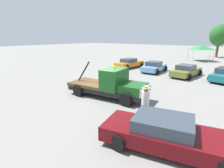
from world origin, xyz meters
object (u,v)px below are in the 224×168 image
(tree_left, at_px, (219,35))
(traffic_cone, at_px, (107,82))
(person_near_truck, at_px, (145,100))
(parked_car_olive, at_px, (186,71))
(foreground_car, at_px, (168,134))
(parked_car_skyblue, at_px, (154,67))
(canopy_tent_green, at_px, (202,47))
(parked_car_orange, at_px, (129,63))
(tow_truck, at_px, (111,85))

(tree_left, distance_m, traffic_cone, 31.81)
(person_near_truck, relative_size, parked_car_olive, 0.40)
(foreground_car, height_order, parked_car_skyblue, same)
(person_near_truck, bearing_deg, parked_car_olive, 150.85)
(foreground_car, relative_size, tree_left, 0.82)
(parked_car_skyblue, xyz_separation_m, canopy_tent_green, (1.92, 14.96, 1.79))
(person_near_truck, distance_m, tree_left, 35.74)
(foreground_car, bearing_deg, parked_car_skyblue, 103.26)
(tree_left, bearing_deg, foreground_car, -83.53)
(traffic_cone, bearing_deg, tree_left, 82.71)
(parked_car_orange, relative_size, traffic_cone, 8.97)
(tow_truck, bearing_deg, canopy_tent_green, 80.77)
(foreground_car, relative_size, person_near_truck, 2.93)
(person_near_truck, relative_size, tree_left, 0.28)
(parked_car_skyblue, bearing_deg, foreground_car, -156.19)
(foreground_car, bearing_deg, parked_car_olive, 89.54)
(tree_left, bearing_deg, parked_car_skyblue, -97.92)
(tree_left, bearing_deg, person_near_truck, -86.27)
(parked_car_skyblue, bearing_deg, traffic_cone, 170.50)
(person_near_truck, distance_m, parked_car_olive, 12.40)
(foreground_car, height_order, tree_left, tree_left)
(foreground_car, relative_size, parked_car_olive, 1.16)
(foreground_car, height_order, parked_car_orange, same)
(parked_car_skyblue, bearing_deg, parked_car_orange, 77.17)
(person_near_truck, xyz_separation_m, canopy_tent_green, (-3.60, 27.39, 1.32))
(tow_truck, relative_size, canopy_tent_green, 1.71)
(parked_car_orange, height_order, parked_car_skyblue, same)
(parked_car_skyblue, height_order, canopy_tent_green, canopy_tent_green)
(foreground_car, height_order, person_near_truck, person_near_truck)
(parked_car_orange, distance_m, canopy_tent_green, 15.65)
(parked_car_skyblue, height_order, traffic_cone, parked_car_skyblue)
(tow_truck, xyz_separation_m, canopy_tent_green, (0.10, 25.70, 1.51))
(parked_car_skyblue, relative_size, traffic_cone, 7.90)
(tow_truck, xyz_separation_m, parked_car_skyblue, (-1.82, 10.74, -0.28))
(person_near_truck, height_order, canopy_tent_green, canopy_tent_green)
(person_near_truck, distance_m, parked_car_skyblue, 13.61)
(canopy_tent_green, xyz_separation_m, tree_left, (1.29, 8.11, 2.12))
(foreground_car, distance_m, traffic_cone, 10.10)
(parked_car_skyblue, distance_m, tree_left, 23.61)
(tow_truck, height_order, parked_car_orange, tow_truck)
(tow_truck, xyz_separation_m, tree_left, (1.39, 33.81, 3.63))
(canopy_tent_green, bearing_deg, parked_car_orange, -112.88)
(parked_car_olive, xyz_separation_m, tree_left, (-0.72, 23.21, 3.91))
(foreground_car, xyz_separation_m, parked_car_orange, (-11.54, 14.71, -0.00))
(person_near_truck, xyz_separation_m, parked_car_skyblue, (-5.52, 12.43, -0.47))
(foreground_car, xyz_separation_m, parked_car_olive, (-3.49, 13.92, -0.00))
(tow_truck, bearing_deg, tree_left, 78.64)
(canopy_tent_green, bearing_deg, parked_car_olive, -82.43)
(canopy_tent_green, bearing_deg, foreground_car, -79.27)
(canopy_tent_green, bearing_deg, traffic_cone, -96.67)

